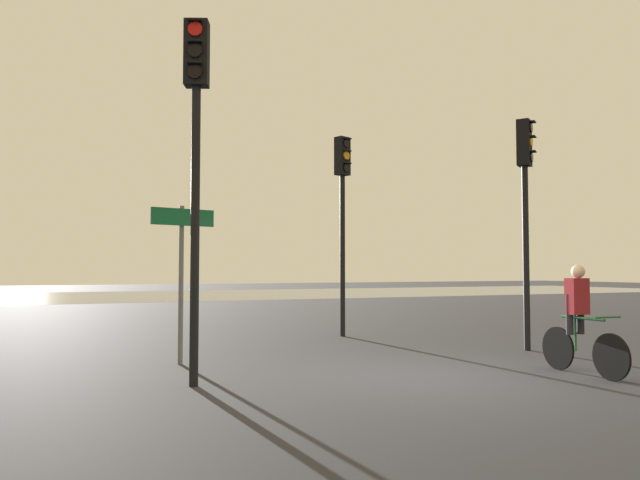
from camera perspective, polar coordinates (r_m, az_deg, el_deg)
name	(u,v)px	position (r m, az deg, el deg)	size (l,w,h in m)	color
ground_plane	(432,378)	(9.22, 10.22, -12.34)	(120.00, 120.00, 0.00)	#28282D
water_strip	(134,296)	(38.46, -16.63, -4.91)	(80.00, 16.00, 0.01)	slate
traffic_light_near_right	(525,190)	(12.76, 18.26, 4.40)	(0.40, 0.42, 4.46)	black
traffic_light_near_left	(196,132)	(8.70, -11.28, 9.62)	(0.39, 0.41, 4.93)	black
traffic_light_center	(343,198)	(14.65, 2.08, 3.87)	(0.38, 0.40, 4.66)	black
direction_sign_post	(182,261)	(10.50, -12.53, -1.85)	(1.08, 0.26, 2.60)	slate
cyclist	(579,319)	(10.08, 22.62, -6.65)	(0.46, 1.71, 1.62)	black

